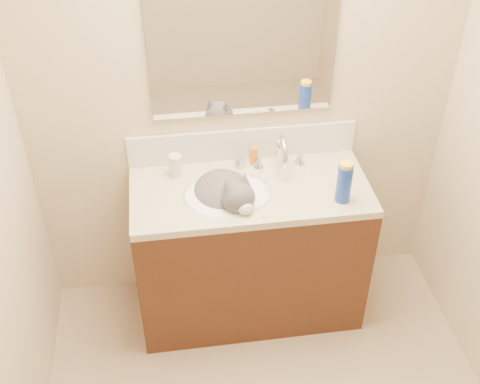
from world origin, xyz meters
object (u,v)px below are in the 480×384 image
object	(u,v)px
faucet	(281,156)
amber_bottle	(254,156)
cat	(226,196)
silver_jar	(239,163)
pill_bottle	(176,165)
basin	(228,205)
vanity_cabinet	(250,253)
spray_can	(344,183)

from	to	relation	value
faucet	amber_bottle	distance (m)	0.15
cat	silver_jar	distance (m)	0.23
amber_bottle	pill_bottle	bearing A→B (deg)	-173.68
basin	faucet	xyz separation A→B (m)	(0.30, 0.17, 0.16)
faucet	pill_bottle	bearing A→B (deg)	177.14
faucet	pill_bottle	world-z (taller)	faucet
pill_bottle	silver_jar	world-z (taller)	pill_bottle
basin	vanity_cabinet	bearing A→B (deg)	14.04
vanity_cabinet	basin	xyz separation A→B (m)	(-0.12, -0.03, 0.38)
vanity_cabinet	cat	distance (m)	0.44
amber_bottle	cat	bearing A→B (deg)	-127.75
cat	spray_can	world-z (taller)	spray_can
basin	amber_bottle	bearing A→B (deg)	54.62
vanity_cabinet	pill_bottle	size ratio (longest dim) A/B	10.00
vanity_cabinet	cat	bearing A→B (deg)	-171.96
cat	pill_bottle	world-z (taller)	cat
amber_bottle	silver_jar	bearing A→B (deg)	-162.70
cat	amber_bottle	world-z (taller)	cat
vanity_cabinet	cat	world-z (taller)	cat
basin	pill_bottle	distance (m)	0.34
amber_bottle	faucet	bearing A→B (deg)	-29.12
vanity_cabinet	basin	world-z (taller)	basin
cat	spray_can	bearing A→B (deg)	-36.01
faucet	spray_can	world-z (taller)	faucet
vanity_cabinet	spray_can	size ratio (longest dim) A/B	6.02
faucet	spray_can	xyz separation A→B (m)	(0.25, -0.29, 0.01)
silver_jar	amber_bottle	xyz separation A→B (m)	(0.08, 0.02, 0.02)
faucet	cat	xyz separation A→B (m)	(-0.31, -0.15, -0.11)
cat	amber_bottle	bearing A→B (deg)	30.32
pill_bottle	spray_can	distance (m)	0.85
amber_bottle	spray_can	bearing A→B (deg)	-44.18
silver_jar	cat	bearing A→B (deg)	-115.60
basin	amber_bottle	xyz separation A→B (m)	(0.17, 0.24, 0.12)
cat	amber_bottle	size ratio (longest dim) A/B	4.72
faucet	amber_bottle	world-z (taller)	faucet
cat	vanity_cabinet	bearing A→B (deg)	-13.89
faucet	pill_bottle	size ratio (longest dim) A/B	2.33
vanity_cabinet	cat	size ratio (longest dim) A/B	2.58
vanity_cabinet	faucet	world-z (taller)	faucet
basin	silver_jar	distance (m)	0.25
amber_bottle	spray_can	world-z (taller)	spray_can
vanity_cabinet	silver_jar	world-z (taller)	silver_jar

